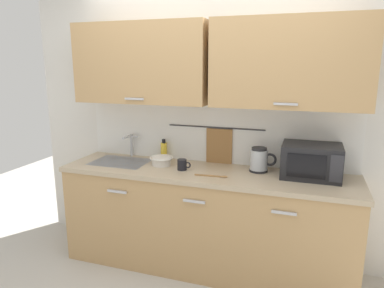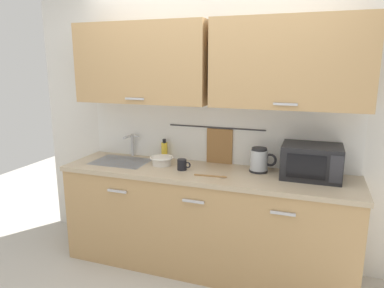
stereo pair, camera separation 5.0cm
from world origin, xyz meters
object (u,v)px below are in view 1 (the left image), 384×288
object	(u,v)px
mug_near_sink	(182,165)
microwave	(311,161)
mixing_bowl	(161,160)
wooden_spoon	(215,176)
electric_kettle	(259,160)
dish_soap_bottle	(164,150)

from	to	relation	value
mug_near_sink	microwave	bearing A→B (deg)	8.06
microwave	mixing_bowl	bearing A→B (deg)	-177.03
wooden_spoon	microwave	bearing A→B (deg)	18.18
microwave	mixing_bowl	size ratio (longest dim) A/B	2.15
electric_kettle	mug_near_sink	bearing A→B (deg)	-164.80
electric_kettle	mixing_bowl	xyz separation A→B (m)	(-0.86, -0.09, -0.06)
microwave	wooden_spoon	xyz separation A→B (m)	(-0.73, -0.24, -0.13)
electric_kettle	mixing_bowl	distance (m)	0.87
microwave	electric_kettle	world-z (taller)	microwave
electric_kettle	wooden_spoon	bearing A→B (deg)	-140.15
electric_kettle	mug_near_sink	world-z (taller)	electric_kettle
dish_soap_bottle	mixing_bowl	distance (m)	0.21
microwave	mug_near_sink	size ratio (longest dim) A/B	3.83
mug_near_sink	mixing_bowl	size ratio (longest dim) A/B	0.56
microwave	dish_soap_bottle	bearing A→B (deg)	174.38
mixing_bowl	wooden_spoon	world-z (taller)	mixing_bowl
dish_soap_bottle	wooden_spoon	world-z (taller)	dish_soap_bottle
electric_kettle	dish_soap_bottle	bearing A→B (deg)	173.31
dish_soap_bottle	mug_near_sink	bearing A→B (deg)	-43.91
electric_kettle	dish_soap_bottle	size ratio (longest dim) A/B	1.16
mug_near_sink	wooden_spoon	size ratio (longest dim) A/B	0.43
microwave	wooden_spoon	size ratio (longest dim) A/B	1.66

